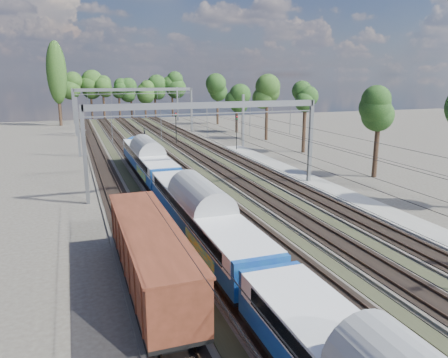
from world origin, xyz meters
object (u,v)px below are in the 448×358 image
object	(u,v)px
worker	(144,132)
freight_boxcar	(150,253)
signal_far	(237,129)
emu_train	(202,210)
signal_near	(176,124)

from	to	relation	value
worker	freight_boxcar	bearing A→B (deg)	-178.73
freight_boxcar	signal_far	xyz separation A→B (m)	(20.48, 40.20, 1.27)
worker	signal_far	world-z (taller)	signal_far
emu_train	signal_near	size ratio (longest dim) A/B	11.99
freight_boxcar	worker	bearing A→B (deg)	80.96
emu_train	freight_boxcar	xyz separation A→B (m)	(-4.50, -5.14, -0.41)
signal_near	worker	bearing A→B (deg)	87.92
signal_far	signal_near	bearing A→B (deg)	123.10
emu_train	freight_boxcar	world-z (taller)	emu_train
emu_train	signal_far	distance (m)	38.54
freight_boxcar	signal_near	world-z (taller)	signal_near
worker	signal_far	distance (m)	24.63
signal_far	worker	bearing A→B (deg)	113.26
signal_near	emu_train	bearing A→B (deg)	-119.09
freight_boxcar	signal_far	distance (m)	45.13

